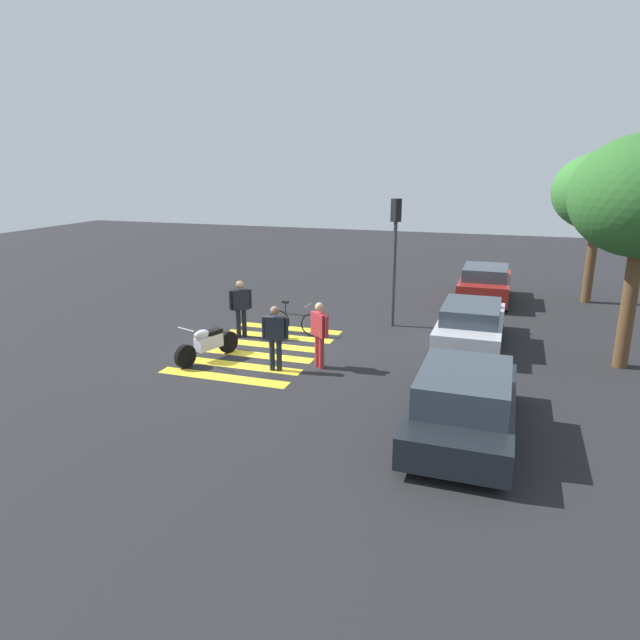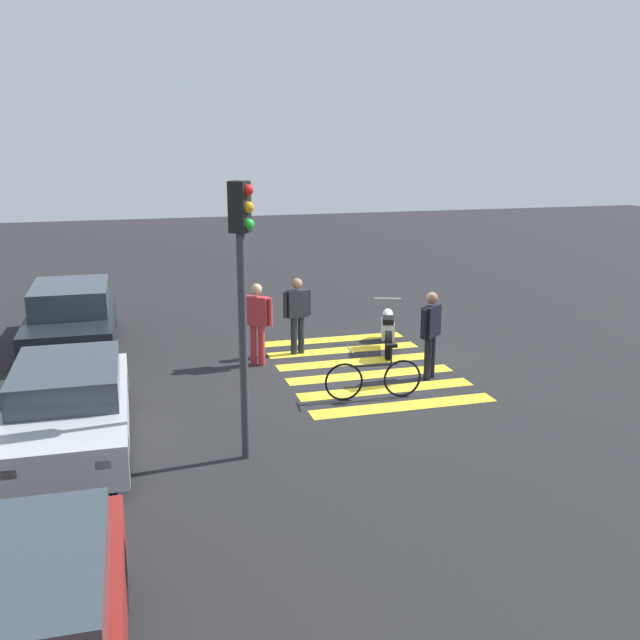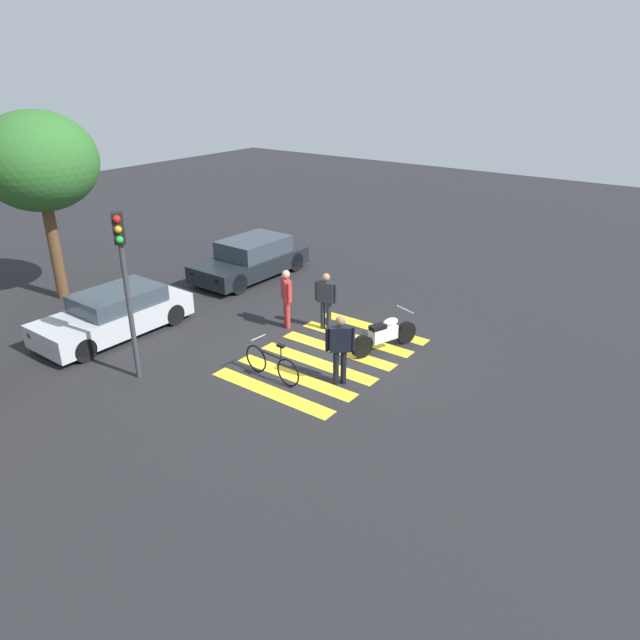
{
  "view_description": "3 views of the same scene",
  "coord_description": "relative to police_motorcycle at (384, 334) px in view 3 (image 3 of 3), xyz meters",
  "views": [
    {
      "loc": [
        13.78,
        6.33,
        5.07
      ],
      "look_at": [
        -0.11,
        1.74,
        1.0
      ],
      "focal_mm": 31.54,
      "sensor_mm": 36.0,
      "label": 1
    },
    {
      "loc": [
        -13.47,
        4.66,
        4.62
      ],
      "look_at": [
        -0.18,
        0.97,
        1.13
      ],
      "focal_mm": 40.7,
      "sensor_mm": 36.0,
      "label": 2
    },
    {
      "loc": [
        -11.04,
        -7.9,
        6.96
      ],
      "look_at": [
        0.49,
        0.61,
        0.7
      ],
      "focal_mm": 32.88,
      "sensor_mm": 36.0,
      "label": 3
    }
  ],
  "objects": [
    {
      "name": "traffic_light_pole",
      "position": [
        -4.81,
        4.03,
        2.28
      ],
      "size": [
        0.34,
        0.35,
        4.05
      ],
      "color": "#38383D",
      "rests_on": "ground_plane"
    },
    {
      "name": "street_tree_mid",
      "position": [
        -2.87,
        10.39,
        3.85
      ],
      "size": [
        3.47,
        3.47,
        5.8
      ],
      "color": "brown",
      "rests_on": "ground_plane"
    },
    {
      "name": "car_black_suv",
      "position": [
        2.28,
        6.81,
        0.2
      ],
      "size": [
        4.37,
        1.93,
        1.36
      ],
      "color": "black",
      "rests_on": "ground_plane"
    },
    {
      "name": "pedestrian_bystander",
      "position": [
        -0.37,
        3.02,
        0.54
      ],
      "size": [
        0.45,
        0.57,
        1.72
      ],
      "color": "#B22D33",
      "rests_on": "ground_plane"
    },
    {
      "name": "ground_plane",
      "position": [
        -1.2,
        0.98,
        -0.45
      ],
      "size": [
        60.0,
        60.0,
        0.0
      ],
      "primitive_type": "plane",
      "color": "#232326"
    },
    {
      "name": "officer_by_motorcycle",
      "position": [
        0.18,
        2.03,
        0.51
      ],
      "size": [
        0.31,
        0.66,
        1.68
      ],
      "color": "#1E232D",
      "rests_on": "ground_plane"
    },
    {
      "name": "car_silver_sedan",
      "position": [
        -3.58,
        6.57,
        0.16
      ],
      "size": [
        4.29,
        1.82,
        1.25
      ],
      "color": "black",
      "rests_on": "ground_plane"
    },
    {
      "name": "crosswalk_stripes",
      "position": [
        -1.2,
        0.98,
        -0.45
      ],
      "size": [
        4.95,
        3.42,
        0.01
      ],
      "color": "yellow",
      "rests_on": "ground_plane"
    },
    {
      "name": "police_motorcycle",
      "position": [
        0.0,
        0.0,
        0.0
      ],
      "size": [
        2.05,
        0.93,
        1.02
      ],
      "color": "black",
      "rests_on": "ground_plane"
    },
    {
      "name": "leaning_bicycle",
      "position": [
        -2.94,
        1.37,
        -0.06
      ],
      "size": [
        0.46,
        1.79,
        1.01
      ],
      "color": "black",
      "rests_on": "ground_plane"
    },
    {
      "name": "officer_on_foot",
      "position": [
        -2.16,
        -0.06,
        0.55
      ],
      "size": [
        0.48,
        0.54,
        1.74
      ],
      "color": "black",
      "rests_on": "ground_plane"
    }
  ]
}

